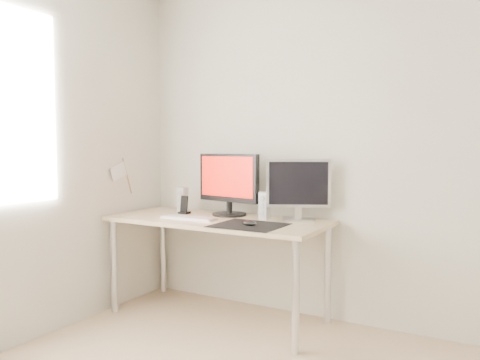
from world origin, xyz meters
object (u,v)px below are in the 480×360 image
at_px(speaker_right, 265,206).
at_px(second_monitor, 298,186).
at_px(desk, 217,229).
at_px(keyboard, 189,218).
at_px(speaker_left, 183,200).
at_px(main_monitor, 229,182).
at_px(mouse, 249,223).
at_px(phone_dock, 184,208).

bearing_deg(speaker_right, second_monitor, 16.81).
relative_size(desk, keyboard, 3.77).
bearing_deg(speaker_left, second_monitor, 2.50).
bearing_deg(keyboard, main_monitor, 60.96).
relative_size(desk, speaker_left, 8.07).
bearing_deg(second_monitor, keyboard, -155.69).
xyz_separation_m(mouse, speaker_left, (-0.79, 0.34, 0.08)).
bearing_deg(keyboard, mouse, -6.53).
bearing_deg(phone_dock, main_monitor, 14.59).
distance_m(main_monitor, second_monitor, 0.55).
bearing_deg(speaker_left, mouse, -23.22).
xyz_separation_m(keyboard, phone_dock, (-0.19, 0.20, 0.03)).
bearing_deg(second_monitor, main_monitor, -176.66).
relative_size(main_monitor, speaker_left, 2.77).
xyz_separation_m(mouse, main_monitor, (-0.37, 0.35, 0.23)).
distance_m(desk, main_monitor, 0.37).
bearing_deg(keyboard, speaker_right, 27.60).
bearing_deg(desk, speaker_right, 21.79).
distance_m(second_monitor, keyboard, 0.82).
bearing_deg(speaker_left, main_monitor, 1.41).
distance_m(main_monitor, speaker_right, 0.36).
relative_size(desk, main_monitor, 2.91).
bearing_deg(main_monitor, mouse, -43.48).
bearing_deg(speaker_right, speaker_left, 177.94).
height_order(main_monitor, keyboard, main_monitor).
height_order(mouse, speaker_right, speaker_right).
height_order(keyboard, phone_dock, phone_dock).
xyz_separation_m(second_monitor, speaker_right, (-0.23, -0.07, -0.14)).
bearing_deg(mouse, main_monitor, 136.52).
distance_m(desk, phone_dock, 0.38).
height_order(speaker_left, phone_dock, speaker_left).
distance_m(mouse, keyboard, 0.53).
height_order(main_monitor, second_monitor, main_monitor).
relative_size(keyboard, phone_dock, 3.04).
xyz_separation_m(mouse, speaker_right, (-0.05, 0.31, 0.08)).
distance_m(speaker_left, speaker_right, 0.74).
xyz_separation_m(second_monitor, speaker_left, (-0.97, -0.04, -0.14)).
distance_m(desk, speaker_right, 0.39).
distance_m(mouse, second_monitor, 0.48).
bearing_deg(phone_dock, mouse, -19.89).
height_order(desk, speaker_left, speaker_left).
relative_size(speaker_left, phone_dock, 1.42).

